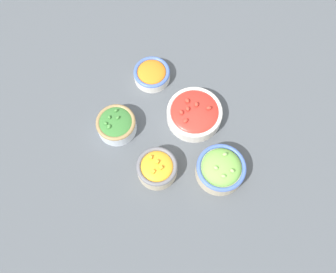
{
  "coord_description": "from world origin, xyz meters",
  "views": [
    {
      "loc": [
        -0.24,
        0.32,
        1.02
      ],
      "look_at": [
        0.0,
        0.0,
        0.03
      ],
      "focal_mm": 40.0,
      "sensor_mm": 36.0,
      "label": 1
    }
  ],
  "objects_px": {
    "bowl_carrots": "(152,74)",
    "bowl_cherry_tomatoes": "(194,113)",
    "bowl_broccoli": "(116,124)",
    "bowl_squash": "(157,168)",
    "bowl_lettuce": "(221,169)"
  },
  "relations": [
    {
      "from": "bowl_lettuce",
      "to": "bowl_cherry_tomatoes",
      "type": "bearing_deg",
      "value": -31.03
    },
    {
      "from": "bowl_carrots",
      "to": "bowl_cherry_tomatoes",
      "type": "xyz_separation_m",
      "value": [
        -0.19,
        0.03,
        0.01
      ]
    },
    {
      "from": "bowl_broccoli",
      "to": "bowl_cherry_tomatoes",
      "type": "bearing_deg",
      "value": -133.78
    },
    {
      "from": "bowl_broccoli",
      "to": "bowl_carrots",
      "type": "bearing_deg",
      "value": -82.5
    },
    {
      "from": "bowl_lettuce",
      "to": "bowl_carrots",
      "type": "distance_m",
      "value": 0.37
    },
    {
      "from": "bowl_lettuce",
      "to": "bowl_broccoli",
      "type": "bearing_deg",
      "value": 12.67
    },
    {
      "from": "bowl_broccoli",
      "to": "bowl_squash",
      "type": "height_order",
      "value": "bowl_squash"
    },
    {
      "from": "bowl_carrots",
      "to": "bowl_cherry_tomatoes",
      "type": "relative_size",
      "value": 0.69
    },
    {
      "from": "bowl_carrots",
      "to": "bowl_broccoli",
      "type": "bearing_deg",
      "value": 97.5
    },
    {
      "from": "bowl_carrots",
      "to": "bowl_lettuce",
      "type": "bearing_deg",
      "value": 159.64
    },
    {
      "from": "bowl_cherry_tomatoes",
      "to": "bowl_squash",
      "type": "height_order",
      "value": "same"
    },
    {
      "from": "bowl_carrots",
      "to": "bowl_squash",
      "type": "relative_size",
      "value": 0.99
    },
    {
      "from": "bowl_carrots",
      "to": "bowl_cherry_tomatoes",
      "type": "distance_m",
      "value": 0.19
    },
    {
      "from": "bowl_lettuce",
      "to": "bowl_cherry_tomatoes",
      "type": "height_order",
      "value": "bowl_lettuce"
    },
    {
      "from": "bowl_broccoli",
      "to": "bowl_cherry_tomatoes",
      "type": "distance_m",
      "value": 0.23
    }
  ]
}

